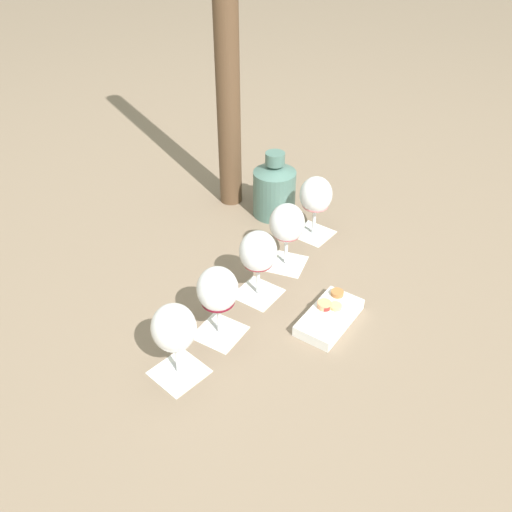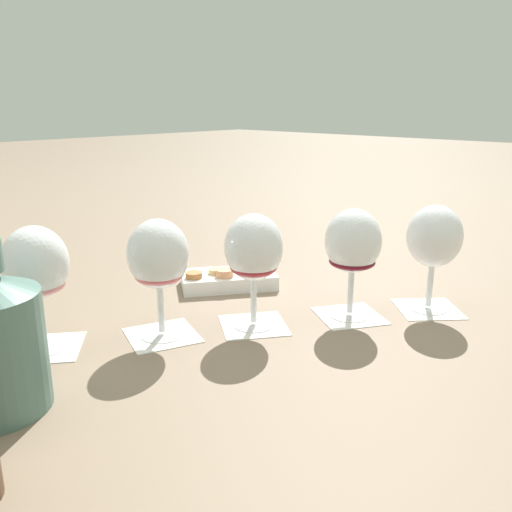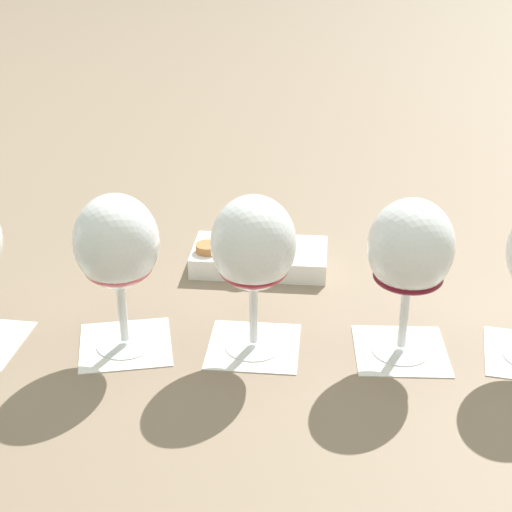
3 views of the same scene
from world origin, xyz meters
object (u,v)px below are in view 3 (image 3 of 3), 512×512
(wine_glass_2, at_px, (254,252))
(wine_glass_3, at_px, (410,253))
(wine_glass_1, at_px, (117,249))
(snack_dish, at_px, (258,257))

(wine_glass_2, bearing_deg, wine_glass_3, -31.41)
(wine_glass_1, relative_size, wine_glass_3, 1.00)
(wine_glass_2, bearing_deg, wine_glass_1, 146.50)
(wine_glass_1, bearing_deg, wine_glass_3, -32.39)
(wine_glass_2, xyz_separation_m, snack_dish, (0.10, 0.16, -0.10))
(wine_glass_2, distance_m, wine_glass_3, 0.15)
(wine_glass_3, bearing_deg, wine_glass_2, 148.59)
(wine_glass_2, relative_size, snack_dish, 0.90)
(wine_glass_1, xyz_separation_m, snack_dish, (0.21, 0.08, -0.10))
(wine_glass_2, relative_size, wine_glass_3, 1.00)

